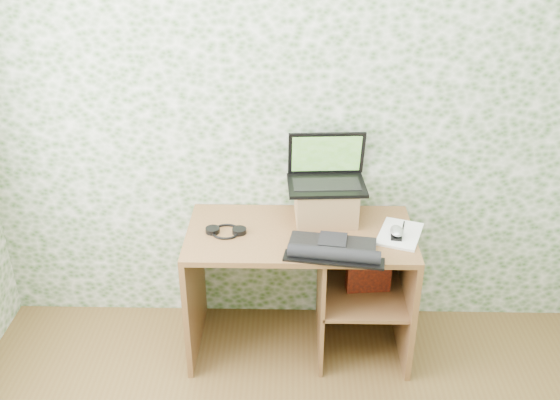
{
  "coord_description": "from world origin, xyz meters",
  "views": [
    {
      "loc": [
        -0.05,
        -1.39,
        2.43
      ],
      "look_at": [
        -0.11,
        1.39,
        0.97
      ],
      "focal_mm": 40.0,
      "sensor_mm": 36.0,
      "label": 1
    }
  ],
  "objects_px": {
    "desk": "(314,271)",
    "notepad": "(400,234)",
    "keyboard": "(333,249)",
    "laptop": "(326,172)",
    "riser": "(326,203)"
  },
  "relations": [
    {
      "from": "riser",
      "to": "laptop",
      "type": "relative_size",
      "value": 0.76
    },
    {
      "from": "riser",
      "to": "notepad",
      "type": "relative_size",
      "value": 1.12
    },
    {
      "from": "desk",
      "to": "notepad",
      "type": "bearing_deg",
      "value": -6.39
    },
    {
      "from": "desk",
      "to": "notepad",
      "type": "xyz_separation_m",
      "value": [
        0.44,
        -0.05,
        0.28
      ]
    },
    {
      "from": "laptop",
      "to": "keyboard",
      "type": "relative_size",
      "value": 0.85
    },
    {
      "from": "riser",
      "to": "laptop",
      "type": "bearing_deg",
      "value": 90.0
    },
    {
      "from": "keyboard",
      "to": "notepad",
      "type": "distance_m",
      "value": 0.4
    },
    {
      "from": "laptop",
      "to": "notepad",
      "type": "xyz_separation_m",
      "value": [
        0.38,
        -0.21,
        -0.25
      ]
    },
    {
      "from": "keyboard",
      "to": "notepad",
      "type": "relative_size",
      "value": 1.74
    },
    {
      "from": "desk",
      "to": "keyboard",
      "type": "bearing_deg",
      "value": -70.28
    },
    {
      "from": "desk",
      "to": "riser",
      "type": "relative_size",
      "value": 3.7
    },
    {
      "from": "desk",
      "to": "keyboard",
      "type": "xyz_separation_m",
      "value": [
        0.08,
        -0.23,
        0.29
      ]
    },
    {
      "from": "desk",
      "to": "notepad",
      "type": "distance_m",
      "value": 0.52
    },
    {
      "from": "riser",
      "to": "keyboard",
      "type": "relative_size",
      "value": 0.65
    },
    {
      "from": "keyboard",
      "to": "desk",
      "type": "bearing_deg",
      "value": 118.35
    }
  ]
}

